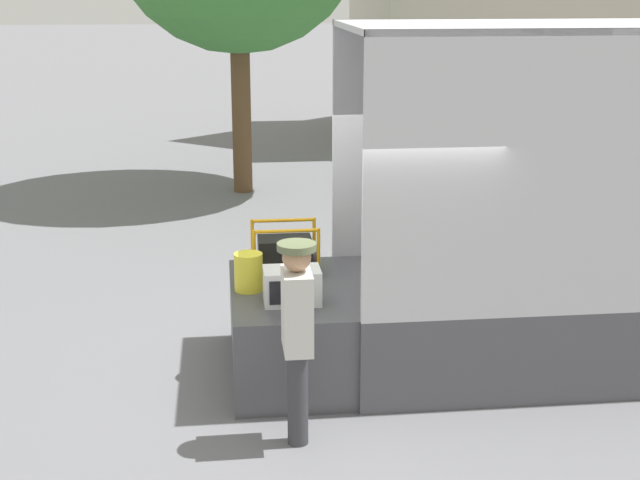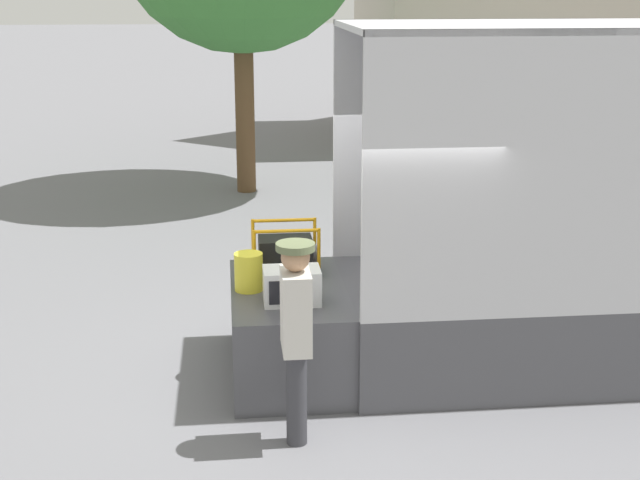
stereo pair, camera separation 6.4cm
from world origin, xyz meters
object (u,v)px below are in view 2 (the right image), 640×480
object	(u,v)px
portable_generator	(287,255)
orange_bucket	(249,272)
microwave	(292,286)
worker_person	(296,322)

from	to	relation	value
portable_generator	orange_bucket	xyz separation A→B (m)	(-0.42, -0.47, -0.02)
portable_generator	orange_bucket	world-z (taller)	portable_generator
microwave	worker_person	distance (m)	1.07
microwave	worker_person	world-z (taller)	worker_person
worker_person	microwave	bearing A→B (deg)	87.60
orange_bucket	worker_person	size ratio (longest dim) A/B	0.21
microwave	portable_generator	xyz separation A→B (m)	(0.02, 0.88, 0.04)
worker_person	orange_bucket	bearing A→B (deg)	103.52
microwave	orange_bucket	bearing A→B (deg)	134.58
portable_generator	orange_bucket	distance (m)	0.63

